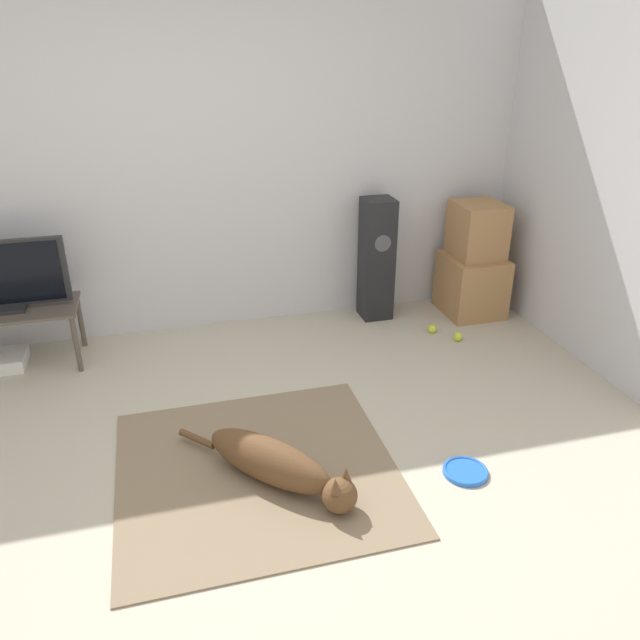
# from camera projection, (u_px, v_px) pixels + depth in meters

# --- Properties ---
(ground_plane) EXTENTS (12.00, 12.00, 0.00)m
(ground_plane) POSITION_uv_depth(u_px,v_px,m) (232.00, 500.00, 3.10)
(ground_plane) COLOR #BCB29E
(wall_back) EXTENTS (8.00, 0.06, 2.55)m
(wall_back) POSITION_uv_depth(u_px,v_px,m) (180.00, 161.00, 4.39)
(wall_back) COLOR silver
(wall_back) RESTS_ON ground_plane
(area_rug) EXTENTS (1.45, 1.42, 0.01)m
(area_rug) POSITION_uv_depth(u_px,v_px,m) (257.00, 470.00, 3.30)
(area_rug) COLOR #847056
(area_rug) RESTS_ON ground_plane
(dog) EXTENTS (0.80, 0.88, 0.24)m
(dog) POSITION_uv_depth(u_px,v_px,m) (277.00, 464.00, 3.16)
(dog) COLOR brown
(dog) RESTS_ON area_rug
(frisbee) EXTENTS (0.24, 0.24, 0.03)m
(frisbee) POSITION_uv_depth(u_px,v_px,m) (465.00, 471.00, 3.28)
(frisbee) COLOR blue
(frisbee) RESTS_ON ground_plane
(cardboard_box_lower) EXTENTS (0.44, 0.49, 0.48)m
(cardboard_box_lower) POSITION_uv_depth(u_px,v_px,m) (471.00, 284.00, 5.05)
(cardboard_box_lower) COLOR #A87A4C
(cardboard_box_lower) RESTS_ON ground_plane
(cardboard_box_upper) EXTENTS (0.36, 0.40, 0.43)m
(cardboard_box_upper) POSITION_uv_depth(u_px,v_px,m) (477.00, 230.00, 4.88)
(cardboard_box_upper) COLOR #A87A4C
(cardboard_box_upper) RESTS_ON cardboard_box_lower
(floor_speaker) EXTENTS (0.24, 0.24, 0.96)m
(floor_speaker) POSITION_uv_depth(u_px,v_px,m) (377.00, 259.00, 4.88)
(floor_speaker) COLOR black
(floor_speaker) RESTS_ON ground_plane
(tv_stand) EXTENTS (0.97, 0.45, 0.42)m
(tv_stand) POSITION_uv_depth(u_px,v_px,m) (3.00, 317.00, 4.17)
(tv_stand) COLOR brown
(tv_stand) RESTS_ON ground_plane
(tennis_ball_by_boxes) EXTENTS (0.07, 0.07, 0.07)m
(tennis_ball_by_boxes) POSITION_uv_depth(u_px,v_px,m) (432.00, 329.00, 4.78)
(tennis_ball_by_boxes) COLOR #C6E033
(tennis_ball_by_boxes) RESTS_ON ground_plane
(tennis_ball_near_speaker) EXTENTS (0.07, 0.07, 0.07)m
(tennis_ball_near_speaker) POSITION_uv_depth(u_px,v_px,m) (458.00, 337.00, 4.66)
(tennis_ball_near_speaker) COLOR #C6E033
(tennis_ball_near_speaker) RESTS_ON ground_plane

